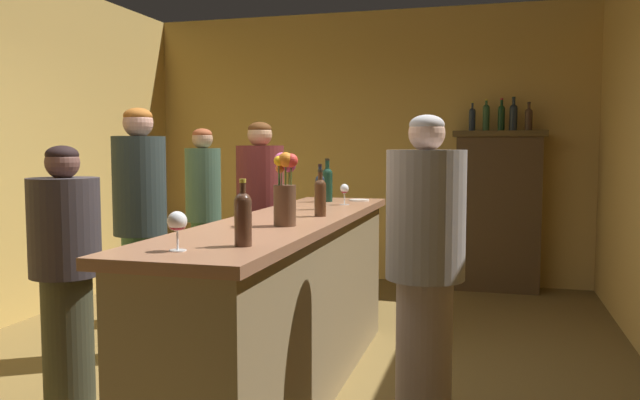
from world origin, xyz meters
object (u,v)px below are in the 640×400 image
cheese_plate (359,200)px  wine_glass_front (344,190)px  display_bottle_midright (513,116)px  display_bottle_right (529,118)px  flower_arrangement (285,188)px  patron_redhead (260,216)px  display_bottle_left (472,118)px  patron_tall (66,268)px  patron_near_entrance (204,213)px  patron_by_cabinet (140,221)px  bartender (425,267)px  wine_bottle_rose (320,190)px  wine_bottle_pinot (243,216)px  display_bottle_midleft (486,116)px  display_cabinet (498,208)px  display_bottle_center (501,116)px  wine_bottle_syrah (320,195)px  wine_glass_mid (177,223)px  wine_bottle_chardonnay (327,183)px  bar_counter (288,306)px

cheese_plate → wine_glass_front: bearing=-95.6°
display_bottle_midright → display_bottle_right: display_bottle_midright is taller
flower_arrangement → patron_redhead: 1.95m
display_bottle_left → patron_tall: (-2.08, -3.76, -0.98)m
display_bottle_midright → patron_near_entrance: 3.28m
display_bottle_left → display_bottle_midright: 0.41m
cheese_plate → display_bottle_left: bearing=69.1°
display_bottle_left → patron_by_cabinet: (-2.16, -2.86, -0.82)m
display_bottle_midright → display_bottle_right: size_ratio=1.19×
display_bottle_right → patron_tall: bearing=-125.1°
flower_arrangement → bartender: 0.82m
bartender → display_bottle_right: bearing=-83.4°
wine_bottle_rose → patron_tall: bearing=-139.7°
patron_by_cabinet → wine_bottle_pinot: bearing=-49.9°
cheese_plate → display_bottle_midright: 2.44m
display_bottle_left → display_bottle_midleft: (0.14, -0.00, 0.02)m
display_cabinet → display_bottle_center: 0.94m
patron_near_entrance → bartender: (2.10, -1.86, -0.02)m
wine_bottle_rose → wine_bottle_syrah: (0.11, -0.41, -0.00)m
wine_glass_mid → display_bottle_right: (1.53, 4.53, 0.60)m
wine_bottle_syrah → bartender: size_ratio=0.17×
wine_glass_mid → display_bottle_midright: 4.78m
display_bottle_left → bartender: size_ratio=0.19×
display_bottle_left → patron_redhead: display_bottle_left is taller
wine_bottle_chardonnay → cheese_plate: bearing=30.7°
display_bottle_center → display_bottle_midleft: bearing=180.0°
display_bottle_midright → patron_tall: display_bottle_midright is taller
wine_glass_front → display_bottle_midleft: (0.94, 2.37, 0.63)m
wine_bottle_chardonnay → display_bottle_midleft: 2.49m
display_cabinet → wine_bottle_rose: (-1.16, -2.74, 0.34)m
patron_tall → wine_glass_front: bearing=7.2°
display_bottle_right → patron_redhead: size_ratio=0.17×
display_bottle_midleft → patron_by_cabinet: 3.76m
cheese_plate → display_bottle_midleft: size_ratio=0.47×
wine_bottle_chardonnay → display_bottle_right: display_bottle_right is taller
display_bottle_midleft → patron_near_entrance: display_bottle_midleft is taller
display_bottle_midright → patron_near_entrance: display_bottle_midright is taller
wine_glass_front → patron_by_cabinet: patron_by_cabinet is taller
cheese_plate → patron_near_entrance: 1.45m
patron_by_cabinet → wine_glass_mid: bearing=-57.6°
flower_arrangement → wine_bottle_syrah: bearing=83.7°
wine_bottle_chardonnay → display_bottle_right: (1.55, 2.14, 0.56)m
wine_glass_mid → patron_tall: bearing=145.4°
bar_counter → patron_tall: (-1.15, -0.50, 0.27)m
wine_bottle_pinot → display_bottle_left: bearing=79.9°
flower_arrangement → patron_by_cabinet: bearing=149.3°
wine_bottle_pinot → wine_glass_front: wine_bottle_pinot is taller
wine_bottle_rose → wine_bottle_syrah: bearing=-74.4°
wine_bottle_chardonnay → wine_bottle_syrah: size_ratio=1.17×
wine_glass_front → patron_by_cabinet: 1.46m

